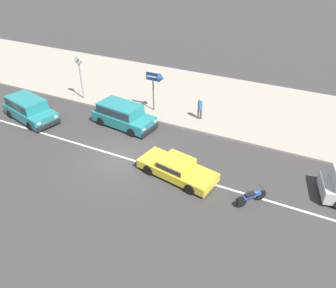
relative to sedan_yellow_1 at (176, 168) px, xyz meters
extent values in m
plane|color=#383535|center=(-3.72, 0.19, -0.53)|extent=(160.00, 160.00, 0.00)
cube|color=silver|center=(-3.72, 0.19, -0.53)|extent=(50.40, 0.14, 0.01)
cube|color=#9E9384|center=(-3.72, 9.86, -0.46)|extent=(68.00, 10.00, 0.15)
cylinder|color=black|center=(7.88, 2.84, -0.23)|extent=(0.63, 0.35, 0.60)
cube|color=yellow|center=(0.04, -0.01, -0.13)|extent=(4.66, 2.46, 0.48)
cube|color=yellow|center=(-0.01, 0.00, 0.32)|extent=(1.91, 1.80, 0.42)
cube|color=#28333D|center=(-0.01, 0.00, 0.32)|extent=(1.85, 1.82, 0.27)
cube|color=black|center=(-2.19, 0.40, -0.23)|extent=(0.42, 1.65, 0.28)
cube|color=white|center=(-2.26, -0.19, -0.02)|extent=(0.12, 0.25, 0.14)
cube|color=white|center=(-2.05, 0.98, -0.02)|extent=(0.12, 0.25, 0.14)
cylinder|color=black|center=(-1.46, -0.55, -0.23)|extent=(0.63, 0.32, 0.60)
cylinder|color=black|center=(-1.17, 1.03, -0.23)|extent=(0.63, 0.32, 0.60)
cylinder|color=black|center=(1.25, -1.05, -0.23)|extent=(0.63, 0.32, 0.60)
cylinder|color=black|center=(1.54, 0.54, -0.23)|extent=(0.63, 0.32, 0.60)
cube|color=teal|center=(-12.15, 1.38, -0.02)|extent=(4.66, 2.87, 0.70)
cube|color=teal|center=(-12.42, 1.44, 0.68)|extent=(3.25, 2.34, 0.70)
cube|color=#28333D|center=(-12.42, 1.44, 0.68)|extent=(3.15, 2.35, 0.45)
cube|color=black|center=(-10.00, 0.83, -0.23)|extent=(0.56, 1.80, 0.28)
cube|color=white|center=(-9.87, 1.47, 0.13)|extent=(0.14, 0.25, 0.14)
cube|color=white|center=(-10.19, 0.21, 0.13)|extent=(0.14, 0.25, 0.14)
cylinder|color=black|center=(-10.63, 1.90, -0.23)|extent=(0.64, 0.36, 0.60)
cylinder|color=black|center=(-11.07, 0.19, -0.23)|extent=(0.64, 0.36, 0.60)
cylinder|color=black|center=(-13.24, 2.56, -0.23)|extent=(0.64, 0.36, 0.60)
cylinder|color=black|center=(-13.67, 0.85, -0.23)|extent=(0.64, 0.36, 0.60)
cube|color=teal|center=(-5.63, 3.53, -0.02)|extent=(4.54, 2.37, 0.70)
cube|color=teal|center=(-5.90, 3.56, 0.68)|extent=(3.12, 2.01, 0.70)
cube|color=#28333D|center=(-5.90, 3.56, 0.68)|extent=(3.01, 2.03, 0.45)
cube|color=black|center=(-3.42, 3.25, -0.23)|extent=(0.34, 1.81, 0.28)
cube|color=white|center=(-3.37, 3.90, 0.13)|extent=(0.11, 0.25, 0.14)
cube|color=white|center=(-3.53, 2.62, 0.13)|extent=(0.11, 0.25, 0.14)
cylinder|color=black|center=(-4.19, 4.23, -0.23)|extent=(0.62, 0.29, 0.60)
cylinder|color=black|center=(-4.40, 2.49, -0.23)|extent=(0.62, 0.29, 0.60)
cylinder|color=black|center=(-6.86, 4.56, -0.23)|extent=(0.62, 0.29, 0.60)
cylinder|color=black|center=(-7.08, 2.83, -0.23)|extent=(0.62, 0.29, 0.60)
cylinder|color=black|center=(4.65, 0.12, -0.25)|extent=(0.43, 0.50, 0.56)
cylinder|color=black|center=(3.90, -0.82, -0.25)|extent=(0.43, 0.50, 0.56)
cube|color=#23479E|center=(4.28, -0.35, -0.05)|extent=(0.75, 0.89, 0.18)
cube|color=black|center=(4.18, -0.47, 0.09)|extent=(0.52, 0.57, 0.12)
ellipsoid|color=#23479E|center=(4.41, -0.18, 0.07)|extent=(0.44, 0.46, 0.22)
cylinder|color=#232326|center=(4.63, 0.10, 0.25)|extent=(0.46, 0.37, 0.03)
cylinder|color=#9E9EA3|center=(-10.72, 5.58, 1.03)|extent=(0.12, 0.12, 2.83)
cylinder|color=#9E9EA3|center=(-10.72, 5.58, 2.74)|extent=(0.58, 0.18, 0.58)
cylinder|color=white|center=(-10.72, 5.48, 2.74)|extent=(0.51, 0.02, 0.51)
cylinder|color=white|center=(-10.72, 5.67, 2.74)|extent=(0.51, 0.02, 0.51)
cube|color=black|center=(-10.72, 5.47, 2.74)|extent=(0.15, 0.01, 0.25)
cube|color=black|center=(-10.72, 5.47, 2.74)|extent=(0.31, 0.01, 0.31)
cylinder|color=#4C4C51|center=(-4.72, 6.22, 0.80)|extent=(0.10, 0.10, 2.37)
cube|color=navy|center=(-4.72, 6.18, 2.27)|extent=(1.03, 0.06, 0.57)
cone|color=navy|center=(-4.03, 6.18, 2.27)|extent=(0.36, 0.63, 0.63)
cube|color=white|center=(-4.72, 6.15, 2.27)|extent=(0.82, 0.01, 0.10)
cylinder|color=#4C4238|center=(-1.25, 6.46, 0.01)|extent=(0.14, 0.14, 0.78)
cylinder|color=#4C4238|center=(-1.05, 6.46, 0.01)|extent=(0.14, 0.14, 0.78)
cylinder|color=#336BB7|center=(-1.15, 6.46, 0.69)|extent=(0.34, 0.34, 0.59)
sphere|color=#D6AD89|center=(-1.15, 6.46, 1.09)|extent=(0.21, 0.21, 0.21)
camera|label=1|loc=(5.82, -13.07, 10.97)|focal=35.00mm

